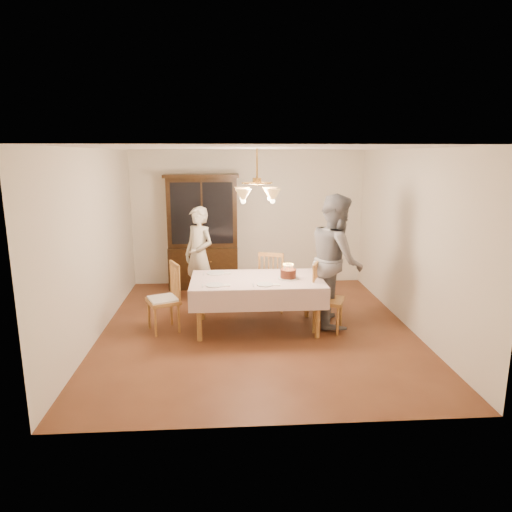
{
  "coord_description": "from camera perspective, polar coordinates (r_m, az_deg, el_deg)",
  "views": [
    {
      "loc": [
        -0.43,
        -6.35,
        2.52
      ],
      "look_at": [
        0.0,
        0.2,
        1.05
      ],
      "focal_mm": 32.0,
      "sensor_mm": 36.0,
      "label": 1
    }
  ],
  "objects": [
    {
      "name": "place_setting_far_left",
      "position": [
        6.91,
        -4.96,
        -2.14
      ],
      "size": [
        0.42,
        0.27,
        0.02
      ],
      "color": "white",
      "rests_on": "dining_table"
    },
    {
      "name": "room_shell",
      "position": [
        6.44,
        0.12,
        4.23
      ],
      "size": [
        5.0,
        5.0,
        5.0
      ],
      "color": "white",
      "rests_on": "ground"
    },
    {
      "name": "place_setting_near_left",
      "position": [
        6.28,
        -5.05,
        -3.65
      ],
      "size": [
        0.39,
        0.24,
        0.02
      ],
      "color": "white",
      "rests_on": "dining_table"
    },
    {
      "name": "adult_in_grey",
      "position": [
        6.89,
        9.96,
        -0.49
      ],
      "size": [
        0.78,
        0.98,
        1.96
      ],
      "primitive_type": "imported",
      "rotation": [
        0.0,
        0.0,
        1.53
      ],
      "color": "slate",
      "rests_on": "ground"
    },
    {
      "name": "chandelier",
      "position": [
        6.39,
        0.12,
        7.74
      ],
      "size": [
        0.62,
        0.62,
        0.73
      ],
      "color": "#BF8C3F",
      "rests_on": "ground"
    },
    {
      "name": "china_hutch",
      "position": [
        8.74,
        -6.65,
        2.79
      ],
      "size": [
        1.38,
        0.54,
        2.16
      ],
      "color": "black",
      "rests_on": "ground"
    },
    {
      "name": "ground",
      "position": [
        6.85,
        0.11,
        -8.98
      ],
      "size": [
        5.0,
        5.0,
        0.0
      ],
      "primitive_type": "plane",
      "color": "#552B18",
      "rests_on": "ground"
    },
    {
      "name": "birthday_cake",
      "position": [
        6.61,
        4.04,
        -2.28
      ],
      "size": [
        0.3,
        0.3,
        0.22
      ],
      "color": "white",
      "rests_on": "dining_table"
    },
    {
      "name": "chair_far_side",
      "position": [
        7.49,
        2.18,
        -3.49
      ],
      "size": [
        0.56,
        0.54,
        1.0
      ],
      "color": "#93602B",
      "rests_on": "ground"
    },
    {
      "name": "dining_table",
      "position": [
        6.63,
        0.11,
        -3.47
      ],
      "size": [
        1.9,
        1.1,
        0.76
      ],
      "color": "#93602B",
      "rests_on": "ground"
    },
    {
      "name": "chair_right_end",
      "position": [
        6.71,
        8.9,
        -5.57
      ],
      "size": [
        0.55,
        0.56,
        1.0
      ],
      "color": "#93602B",
      "rests_on": "ground"
    },
    {
      "name": "elderly_woman",
      "position": [
        7.83,
        -7.13,
        0.08
      ],
      "size": [
        0.72,
        0.71,
        1.67
      ],
      "primitive_type": "imported",
      "rotation": [
        0.0,
        0.0,
        -0.76
      ],
      "color": "beige",
      "rests_on": "ground"
    },
    {
      "name": "chair_left_end",
      "position": [
        6.74,
        -11.47,
        -5.5
      ],
      "size": [
        0.56,
        0.57,
        1.0
      ],
      "color": "#93602B",
      "rests_on": "ground"
    },
    {
      "name": "place_setting_near_right",
      "position": [
        6.28,
        1.24,
        -3.6
      ],
      "size": [
        0.37,
        0.23,
        0.02
      ],
      "color": "white",
      "rests_on": "dining_table"
    }
  ]
}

